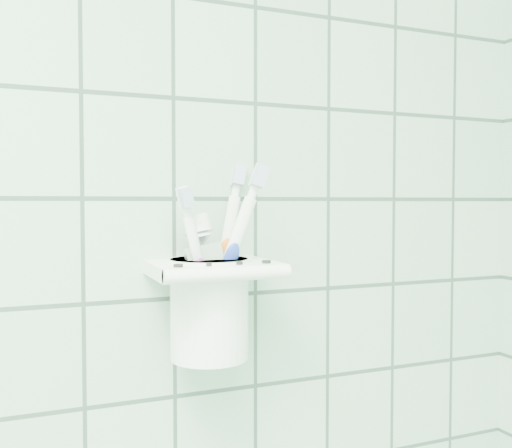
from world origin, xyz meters
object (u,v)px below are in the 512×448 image
(toothbrush_pink, at_px, (218,266))
(toothbrush_blue, at_px, (209,252))
(toothpaste_tube, at_px, (224,273))
(cup, at_px, (209,305))
(toothbrush_orange, at_px, (195,252))
(holder_bracket, at_px, (213,270))

(toothbrush_pink, xyz_separation_m, toothbrush_blue, (-0.00, 0.02, 0.01))
(toothbrush_blue, bearing_deg, toothpaste_tube, -69.88)
(cup, distance_m, toothpaste_tube, 0.04)
(cup, bearing_deg, toothbrush_pink, -29.64)
(toothbrush_blue, distance_m, toothbrush_orange, 0.03)
(holder_bracket, height_order, toothbrush_orange, toothbrush_orange)
(holder_bracket, distance_m, toothpaste_tube, 0.02)
(toothbrush_pink, distance_m, toothbrush_orange, 0.03)
(toothpaste_tube, bearing_deg, toothbrush_pink, 95.04)
(cup, bearing_deg, toothbrush_blue, 73.96)
(toothbrush_pink, height_order, toothbrush_blue, toothbrush_blue)
(toothbrush_blue, relative_size, toothpaste_tube, 1.33)
(toothbrush_blue, bearing_deg, cup, -92.85)
(toothbrush_pink, distance_m, toothbrush_blue, 0.03)
(toothbrush_orange, relative_size, toothpaste_tube, 1.34)
(toothbrush_pink, bearing_deg, toothpaste_tube, -97.40)
(toothbrush_orange, bearing_deg, holder_bracket, 9.69)
(toothbrush_blue, bearing_deg, holder_bracket, -83.05)
(holder_bracket, xyz_separation_m, toothpaste_tube, (0.01, -0.02, -0.00))
(toothpaste_tube, bearing_deg, toothbrush_orange, 152.82)
(toothbrush_pink, relative_size, toothbrush_blue, 0.87)
(holder_bracket, relative_size, toothbrush_orange, 0.62)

